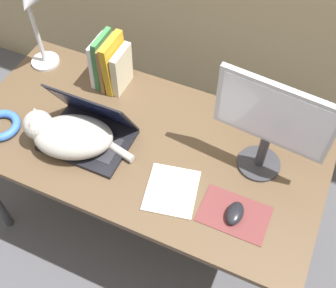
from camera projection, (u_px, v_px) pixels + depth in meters
name	position (u px, v px, depth m)	size (l,w,h in m)	color
ground_plane	(117.00, 283.00, 2.08)	(12.00, 12.00, 0.00)	#4C4C51
desk	(143.00, 152.00, 1.76)	(1.47, 0.73, 0.72)	brown
laptop	(89.00, 130.00, 1.68)	(0.34, 0.25, 0.24)	black
cat	(68.00, 135.00, 1.63)	(0.44, 0.30, 0.16)	#B2ADA3
external_monitor	(271.00, 123.00, 1.44)	(0.41, 0.17, 0.43)	#333338
mousepad	(234.00, 214.00, 1.51)	(0.25, 0.16, 0.00)	brown
computer_mouse	(235.00, 213.00, 1.49)	(0.06, 0.10, 0.03)	black
book_row	(110.00, 64.00, 1.81)	(0.14, 0.16, 0.26)	white
desk_lamp	(32.00, 15.00, 1.72)	(0.17, 0.17, 0.45)	silver
cable_coil	(1.00, 125.00, 1.73)	(0.16, 0.16, 0.03)	blue
notepad	(172.00, 190.00, 1.56)	(0.22, 0.24, 0.01)	silver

